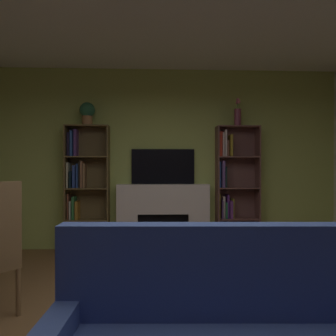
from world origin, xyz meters
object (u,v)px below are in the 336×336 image
at_px(fireplace, 163,216).
at_px(potted_plant, 87,112).
at_px(tv, 163,167).
at_px(bookshelf_left, 83,188).
at_px(vase_with_flowers, 238,115).
at_px(bookshelf_right, 232,189).

height_order(fireplace, potted_plant, potted_plant).
height_order(tv, potted_plant, potted_plant).
bearing_deg(potted_plant, bookshelf_left, 148.51).
xyz_separation_m(tv, potted_plant, (-1.17, -0.12, 0.84)).
bearing_deg(vase_with_flowers, bookshelf_right, 153.73).
xyz_separation_m(potted_plant, vase_with_flowers, (2.34, 0.00, -0.03)).
height_order(fireplace, bookshelf_right, bookshelf_right).
height_order(fireplace, tv, tv).
height_order(fireplace, vase_with_flowers, vase_with_flowers).
distance_m(bookshelf_right, vase_with_flowers, 1.16).
bearing_deg(fireplace, bookshelf_right, -0.08).
distance_m(potted_plant, vase_with_flowers, 2.34).
distance_m(fireplace, tv, 0.77).
bearing_deg(vase_with_flowers, tv, 174.16).
distance_m(fireplace, vase_with_flowers, 1.96).
bearing_deg(bookshelf_left, bookshelf_right, -0.14).
bearing_deg(bookshelf_right, bookshelf_left, 179.86).
bearing_deg(potted_plant, bookshelf_right, 1.08).
bearing_deg(bookshelf_right, vase_with_flowers, -26.27).
bearing_deg(vase_with_flowers, potted_plant, -179.99).
height_order(bookshelf_right, vase_with_flowers, vase_with_flowers).
relative_size(tv, potted_plant, 2.80).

